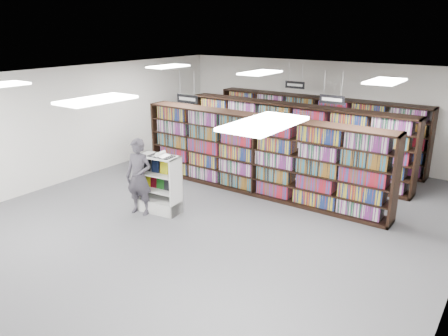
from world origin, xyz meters
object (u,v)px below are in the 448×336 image
Objects in this scene: open_book at (161,155)px; shopper at (139,177)px; bookshelf_row_near at (258,155)px; endcap_display at (161,192)px.

open_book is 0.74m from shopper.
open_book is 0.34× the size of shopper.
open_book is (-1.20, -2.36, 0.38)m from bookshelf_row_near.
bookshelf_row_near is at bearing 46.10° from shopper.
endcap_display is (-1.29, -2.33, -0.58)m from bookshelf_row_near.
open_book reaches higher than endcap_display.
bookshelf_row_near reaches higher than open_book.
endcap_display is at bearing -118.96° from bookshelf_row_near.
shopper is at bearing -120.78° from bookshelf_row_near.
open_book is (0.09, -0.03, 0.96)m from endcap_display.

